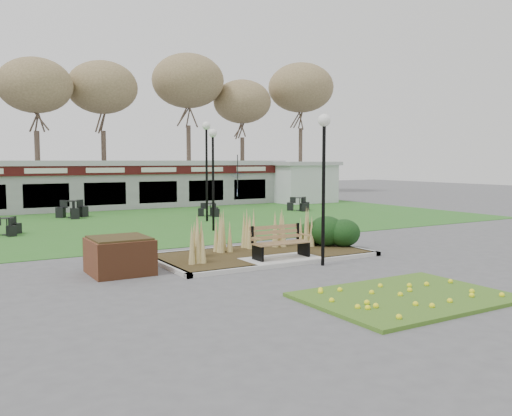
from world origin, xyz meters
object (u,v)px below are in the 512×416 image
brick_planter (120,255)px  lamp_post_mid_right (213,157)px  bistro_set_b (7,229)px  bistro_set_d (210,212)px  lamp_post_near_left (324,156)px  bistro_set_a (73,212)px  service_hut (302,182)px  patio_umbrella (238,184)px  bistro_set_c (300,206)px  park_bench (279,242)px  lamp_post_far_right (206,149)px  food_pavilion (99,185)px

brick_planter → lamp_post_mid_right: lamp_post_mid_right is taller
bistro_set_b → bistro_set_d: bearing=14.2°
lamp_post_near_left → bistro_set_a: size_ratio=2.56×
service_hut → lamp_post_near_left: lamp_post_near_left is taller
bistro_set_a → patio_umbrella: size_ratio=0.74×
lamp_post_near_left → brick_planter: bearing=160.7°
lamp_post_mid_right → bistro_set_b: size_ratio=3.39×
lamp_post_mid_right → bistro_set_c: size_ratio=3.00×
bistro_set_c → patio_umbrella: size_ratio=0.63×
park_bench → lamp_post_near_left: (0.75, -1.05, 2.44)m
lamp_post_near_left → lamp_post_far_right: (1.92, 11.42, 0.42)m
lamp_post_mid_right → bistro_set_c: bearing=33.9°
lamp_post_near_left → bistro_set_b: 13.26m
bistro_set_d → lamp_post_mid_right: bearing=-114.7°
bistro_set_d → park_bench: bearing=-107.2°
bistro_set_a → patio_umbrella: 11.18m
bistro_set_c → patio_umbrella: bearing=104.2°
lamp_post_far_right → bistro_set_d: (1.21, 2.13, -3.20)m
bistro_set_b → patio_umbrella: 16.44m
brick_planter → food_pavilion: bearing=76.9°
food_pavilion → lamp_post_mid_right: bearing=-83.7°
food_pavilion → patio_umbrella: food_pavilion is taller
bistro_set_a → bistro_set_c: (12.14, -2.63, -0.04)m
lamp_post_near_left → patio_umbrella: bearing=67.9°
bistro_set_b → service_hut: bearing=21.6°
lamp_post_mid_right → bistro_set_d: (2.49, 5.41, -2.80)m
brick_planter → food_pavilion: 19.49m
food_pavilion → lamp_post_near_left: size_ratio=5.93×
lamp_post_far_right → bistro_set_b: size_ratio=3.83×
lamp_post_mid_right → lamp_post_far_right: size_ratio=0.89×
bistro_set_c → bistro_set_d: bistro_set_c is taller
brick_planter → bistro_set_c: (14.07, 11.90, -0.20)m
park_bench → bistro_set_b: size_ratio=1.38×
bistro_set_a → bistro_set_b: 6.40m
food_pavilion → bistro_set_b: bearing=-122.0°
bistro_set_c → bistro_set_b: bearing=-170.4°
service_hut → patio_umbrella: (-5.12, 0.00, -0.07)m
bistro_set_d → patio_umbrella: (4.50, 5.25, 1.13)m
park_bench → lamp_post_mid_right: (1.39, 7.10, 2.46)m
lamp_post_near_left → lamp_post_mid_right: 8.17m
patio_umbrella → lamp_post_near_left: bearing=-112.1°
brick_planter → bistro_set_c: 18.43m
park_bench → bistro_set_d: bearing=72.8°
park_bench → bistro_set_d: park_bench is taller
brick_planter → bistro_set_c: bearing=40.2°
food_pavilion → bistro_set_a: 5.21m
park_bench → bistro_set_a: 15.48m
brick_planter → service_hut: (17.90, 17.00, 0.97)m
brick_planter → bistro_set_d: bearing=54.8°
lamp_post_mid_right → bistro_set_d: lamp_post_mid_right is taller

